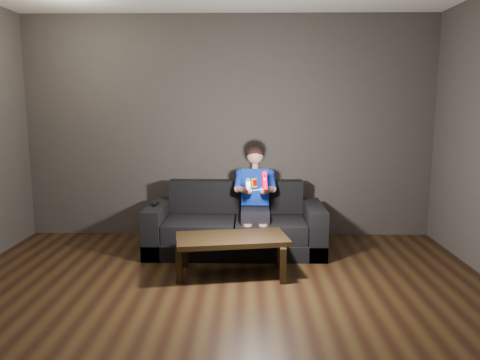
{
  "coord_description": "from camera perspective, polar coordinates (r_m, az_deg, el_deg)",
  "views": [
    {
      "loc": [
        0.24,
        -3.26,
        1.63
      ],
      "look_at": [
        0.15,
        1.55,
        0.85
      ],
      "focal_mm": 35.0,
      "sensor_mm": 36.0,
      "label": 1
    }
  ],
  "objects": [
    {
      "name": "floor",
      "position": [
        3.65,
        -2.92,
        -17.3
      ],
      "size": [
        5.0,
        5.0,
        0.0
      ],
      "primitive_type": "plane",
      "color": "black",
      "rests_on": "ground"
    },
    {
      "name": "back_wall",
      "position": [
        5.77,
        -1.33,
        6.42
      ],
      "size": [
        5.0,
        0.04,
        2.7
      ],
      "primitive_type": "cube",
      "color": "#403B37",
      "rests_on": "ground"
    },
    {
      "name": "front_wall",
      "position": [
        0.84,
        -15.56,
        -10.46
      ],
      "size": [
        5.0,
        0.04,
        2.7
      ],
      "primitive_type": "cube",
      "color": "#403B37",
      "rests_on": "ground"
    },
    {
      "name": "sofa",
      "position": [
        5.28,
        -0.59,
        -5.99
      ],
      "size": [
        1.95,
        0.84,
        0.75
      ],
      "color": "black",
      "rests_on": "floor"
    },
    {
      "name": "child",
      "position": [
        5.14,
        1.86,
        -1.52
      ],
      "size": [
        0.46,
        0.56,
        1.12
      ],
      "color": "black",
      "rests_on": "sofa"
    },
    {
      "name": "wii_remote_red",
      "position": [
        4.68,
        3.0,
        -0.05
      ],
      "size": [
        0.06,
        0.08,
        0.18
      ],
      "color": "red",
      "rests_on": "child"
    },
    {
      "name": "nunchuk_white",
      "position": [
        4.69,
        1.01,
        -0.54
      ],
      "size": [
        0.07,
        0.09,
        0.14
      ],
      "color": "white",
      "rests_on": "child"
    },
    {
      "name": "wii_remote_black",
      "position": [
        5.24,
        -10.25,
        -2.89
      ],
      "size": [
        0.04,
        0.16,
        0.03
      ],
      "color": "black",
      "rests_on": "sofa"
    },
    {
      "name": "coffee_table",
      "position": [
        4.51,
        -1.01,
        -7.52
      ],
      "size": [
        1.12,
        0.69,
        0.38
      ],
      "color": "black",
      "rests_on": "floor"
    }
  ]
}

